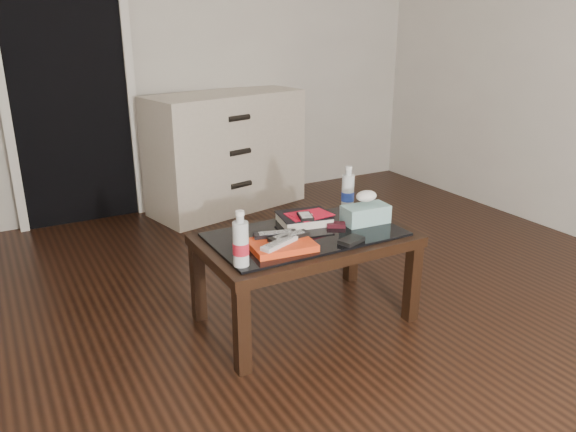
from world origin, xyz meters
name	(u,v)px	position (x,y,z in m)	size (l,w,h in m)	color
ground	(295,379)	(0.00, 0.00, 0.00)	(5.00, 5.00, 0.00)	black
doorway	(68,80)	(-0.40, 2.47, 1.02)	(0.90, 0.08, 2.07)	black
coffee_table	(305,246)	(0.29, 0.41, 0.40)	(1.00, 0.60, 0.46)	black
dresser	(226,152)	(0.66, 2.23, 0.45)	(1.28, 0.75, 0.90)	beige
magazines	(281,245)	(0.10, 0.31, 0.48)	(0.28, 0.21, 0.03)	red
remote_silver	(279,243)	(0.08, 0.27, 0.50)	(0.20, 0.05, 0.02)	silver
remote_black_front	(289,236)	(0.15, 0.32, 0.50)	(0.20, 0.05, 0.02)	black
remote_black_back	(275,234)	(0.11, 0.38, 0.50)	(0.20, 0.05, 0.02)	black
textbook	(304,219)	(0.36, 0.54, 0.48)	(0.25, 0.20, 0.05)	black
dvd_mailers	(306,215)	(0.36, 0.52, 0.51)	(0.19, 0.14, 0.01)	red
ipod	(305,216)	(0.33, 0.48, 0.52)	(0.06, 0.10, 0.02)	black
flip_phone	(336,225)	(0.47, 0.41, 0.47)	(0.09, 0.05, 0.02)	black
wallet	(351,240)	(0.41, 0.21, 0.47)	(0.12, 0.07, 0.02)	black
water_bottle_left	(241,239)	(-0.13, 0.23, 0.58)	(0.07, 0.07, 0.24)	silver
water_bottle_right	(348,188)	(0.66, 0.60, 0.58)	(0.07, 0.07, 0.24)	silver
tissue_box	(365,214)	(0.63, 0.39, 0.51)	(0.23, 0.12, 0.09)	teal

